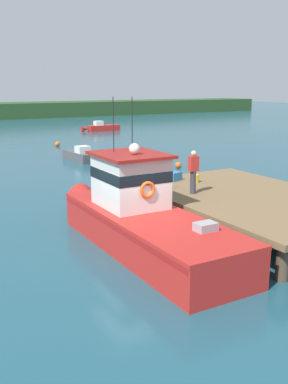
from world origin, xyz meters
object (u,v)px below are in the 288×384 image
crate_stack_near_edge (174,176)px  mooring_buoy_outer (57,144)px  main_fishing_boat (140,216)px  deckhand_by_the_boat (193,171)px  bait_bucket (195,178)px  moored_boat_outer_mooring (81,156)px  mooring_buoy_channel_marker (178,165)px  moored_boat_near_channel (101,128)px

crate_stack_near_edge → mooring_buoy_outer: size_ratio=1.39×
main_fishing_boat → deckhand_by_the_boat: main_fishing_boat is taller
crate_stack_near_edge → bait_bucket: bearing=-54.9°
mooring_buoy_outer → main_fishing_boat: bearing=-103.4°
main_fishing_boat → deckhand_by_the_boat: size_ratio=6.02×
mooring_buoy_outer → moored_boat_outer_mooring: bearing=-97.9°
mooring_buoy_channel_marker → mooring_buoy_outer: bearing=102.9°
main_fishing_boat → mooring_buoy_outer: 25.50m
moored_boat_outer_mooring → mooring_buoy_outer: bearing=82.1°
main_fishing_boat → mooring_buoy_channel_marker: main_fishing_boat is taller
mooring_buoy_channel_marker → bait_bucket: bearing=-120.5°
crate_stack_near_edge → bait_bucket: size_ratio=1.76×
moored_boat_near_channel → mooring_buoy_outer: size_ratio=10.65×
moored_boat_outer_mooring → main_fishing_boat: bearing=-106.0°
mooring_buoy_channel_marker → mooring_buoy_outer: 14.20m
deckhand_by_the_boat → main_fishing_boat: bearing=-160.4°
bait_bucket → deckhand_by_the_boat: (-1.24, -1.54, 0.69)m
moored_boat_near_channel → bait_bucket: bearing=-108.2°
main_fishing_boat → mooring_buoy_channel_marker: bearing=50.4°
moored_boat_near_channel → mooring_buoy_channel_marker: moored_boat_near_channel is taller
moored_boat_outer_mooring → mooring_buoy_outer: 8.18m
moored_boat_outer_mooring → moored_boat_near_channel: 20.88m
moored_boat_near_channel → main_fishing_boat: bearing=-112.9°
main_fishing_boat → bait_bucket: 4.86m
moored_boat_near_channel → mooring_buoy_channel_marker: 24.74m
main_fishing_boat → moored_boat_outer_mooring: bearing=74.0°
moored_boat_near_channel → moored_boat_outer_mooring: bearing=-118.7°
bait_bucket → mooring_buoy_outer: bait_bucket is taller
moored_boat_outer_mooring → mooring_buoy_outer: (1.12, 8.10, -0.16)m
crate_stack_near_edge → moored_boat_near_channel: bearing=70.5°
main_fishing_boat → deckhand_by_the_boat: 3.23m
crate_stack_near_edge → mooring_buoy_channel_marker: bearing=54.2°
crate_stack_near_edge → mooring_buoy_outer: (2.32, 21.46, -1.17)m
main_fishing_boat → crate_stack_near_edge: main_fishing_boat is taller
mooring_buoy_channel_marker → deckhand_by_the_boat: bearing=-121.9°
moored_boat_near_channel → mooring_buoy_outer: moored_boat_near_channel is taller
main_fishing_boat → bait_bucket: main_fishing_boat is taller
mooring_buoy_outer → crate_stack_near_edge: bearing=-96.2°
crate_stack_near_edge → mooring_buoy_outer: bearing=83.8°
bait_bucket → mooring_buoy_outer: size_ratio=0.79×
crate_stack_near_edge → deckhand_by_the_boat: bearing=-106.8°
deckhand_by_the_boat → moored_boat_outer_mooring: size_ratio=0.38×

